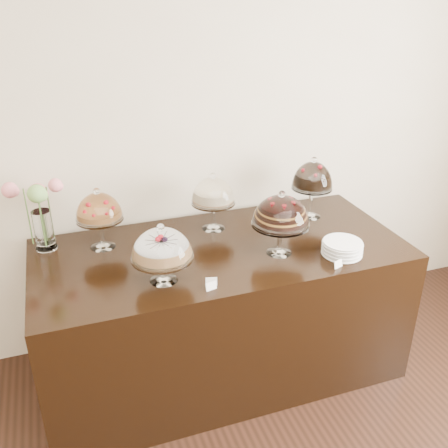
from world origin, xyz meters
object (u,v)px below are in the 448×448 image
object	(u,v)px
cake_stand_fruit_tart	(99,210)
plate_stack	(342,248)
display_counter	(221,310)
flower_vase	(39,209)
cake_stand_dark_choco	(313,178)
cake_stand_choco_layer	(281,213)
cake_stand_cheesecake	(213,193)
cake_stand_sugar_sponge	(162,247)

from	to	relation	value
cake_stand_fruit_tart	plate_stack	size ratio (longest dim) A/B	1.66
display_counter	flower_vase	xyz separation A→B (m)	(-0.99, 0.34, 0.71)
cake_stand_dark_choco	cake_stand_fruit_tart	distance (m)	1.37
display_counter	cake_stand_choco_layer	distance (m)	0.79
cake_stand_choco_layer	flower_vase	distance (m)	1.39
cake_stand_choco_layer	display_counter	bearing A→B (deg)	150.84
cake_stand_cheesecake	cake_stand_fruit_tart	xyz separation A→B (m)	(-0.70, -0.02, 0.00)
display_counter	flower_vase	size ratio (longest dim) A/B	4.92
flower_vase	display_counter	bearing A→B (deg)	-18.91
cake_stand_sugar_sponge	display_counter	bearing A→B (deg)	30.65
cake_stand_cheesecake	cake_stand_fruit_tart	bearing A→B (deg)	-178.21
cake_stand_choco_layer	cake_stand_dark_choco	bearing A→B (deg)	43.93
cake_stand_dark_choco	cake_stand_fruit_tart	size ratio (longest dim) A/B	1.11
cake_stand_choco_layer	cake_stand_fruit_tart	size ratio (longest dim) A/B	1.03
cake_stand_cheesecake	plate_stack	xyz separation A→B (m)	(0.60, -0.57, -0.20)
display_counter	cake_stand_cheesecake	distance (m)	0.74
display_counter	cake_stand_sugar_sponge	xyz separation A→B (m)	(-0.41, -0.24, 0.65)
cake_stand_fruit_tart	cake_stand_sugar_sponge	bearing A→B (deg)	-61.88
cake_stand_choco_layer	plate_stack	bearing A→B (deg)	-22.62
cake_stand_fruit_tart	flower_vase	distance (m)	0.34
cake_stand_dark_choco	plate_stack	distance (m)	0.59
display_counter	cake_stand_fruit_tart	world-z (taller)	cake_stand_fruit_tart
cake_stand_sugar_sponge	flower_vase	distance (m)	0.83
plate_stack	cake_stand_choco_layer	bearing A→B (deg)	157.38
display_counter	cake_stand_cheesecake	world-z (taller)	cake_stand_cheesecake
cake_stand_sugar_sponge	plate_stack	bearing A→B (deg)	-3.67
cake_stand_cheesecake	cake_stand_dark_choco	size ratio (longest dim) A/B	0.91
cake_stand_sugar_sponge	flower_vase	xyz separation A→B (m)	(-0.59, 0.58, 0.05)
cake_stand_dark_choco	cake_stand_fruit_tart	xyz separation A→B (m)	(-1.37, 0.02, -0.03)
cake_stand_choco_layer	cake_stand_dark_choco	size ratio (longest dim) A/B	0.93
cake_stand_sugar_sponge	cake_stand_fruit_tart	xyz separation A→B (m)	(-0.26, 0.48, 0.04)
cake_stand_cheesecake	flower_vase	bearing A→B (deg)	175.94
cake_stand_sugar_sponge	cake_stand_fruit_tart	distance (m)	0.55
cake_stand_choco_layer	plate_stack	distance (m)	0.42
display_counter	cake_stand_fruit_tart	bearing A→B (deg)	159.79
cake_stand_choco_layer	plate_stack	size ratio (longest dim) A/B	1.71
cake_stand_cheesecake	cake_stand_dark_choco	bearing A→B (deg)	-3.30
cake_stand_sugar_sponge	cake_stand_fruit_tart	bearing A→B (deg)	118.12
cake_stand_sugar_sponge	cake_stand_dark_choco	size ratio (longest dim) A/B	0.80
cake_stand_fruit_tart	flower_vase	xyz separation A→B (m)	(-0.33, 0.10, 0.01)
cake_stand_fruit_tart	cake_stand_cheesecake	bearing A→B (deg)	1.79
display_counter	plate_stack	world-z (taller)	plate_stack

